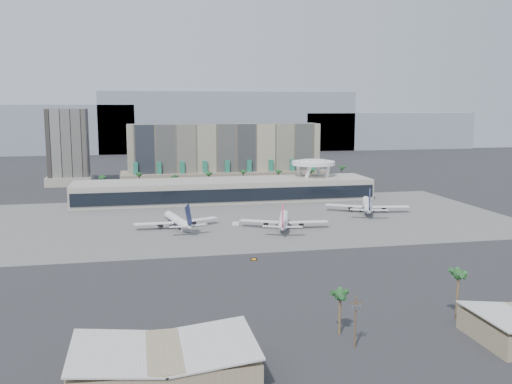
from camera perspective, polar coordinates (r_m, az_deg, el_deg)
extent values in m
plane|color=#232326|center=(223.71, 1.19, -5.42)|extent=(900.00, 900.00, 0.00)
cube|color=#5B5B59|center=(276.24, -1.40, -2.70)|extent=(260.00, 130.00, 0.06)
cube|color=gray|center=(694.28, -22.86, 5.77)|extent=(260.00, 60.00, 55.00)
cube|color=gray|center=(690.29, -2.81, 7.05)|extent=(300.00, 60.00, 70.00)
cube|color=gray|center=(748.88, 12.58, 6.02)|extent=(220.00, 60.00, 45.00)
cube|color=tan|center=(392.26, -3.17, 3.77)|extent=(130.00, 22.00, 42.00)
cube|color=gray|center=(391.99, -3.11, 1.41)|extent=(140.00, 30.00, 10.00)
cube|color=#21745A|center=(377.07, -11.93, 1.56)|extent=(3.00, 2.00, 18.00)
cube|color=#21745A|center=(377.34, -9.65, 1.63)|extent=(3.00, 2.00, 18.00)
cube|color=#21745A|center=(378.20, -7.38, 1.70)|extent=(3.00, 2.00, 18.00)
cube|color=#21745A|center=(379.65, -5.12, 1.76)|extent=(3.00, 2.00, 18.00)
cube|color=#21745A|center=(381.69, -2.88, 1.82)|extent=(3.00, 2.00, 18.00)
cube|color=#21745A|center=(384.30, -0.67, 1.88)|extent=(3.00, 2.00, 18.00)
cube|color=#21745A|center=(387.48, 1.50, 1.93)|extent=(3.00, 2.00, 18.00)
cube|color=#21745A|center=(391.20, 3.64, 1.98)|extent=(3.00, 2.00, 18.00)
cube|color=#21745A|center=(395.47, 5.74, 2.03)|extent=(3.00, 2.00, 18.00)
cube|color=black|center=(414.83, -18.25, 4.30)|extent=(26.00, 26.00, 52.00)
cube|color=#B7AFA0|center=(417.05, -18.10, 1.15)|extent=(30.00, 30.00, 6.00)
cube|color=#B7AFA0|center=(328.66, -3.15, 0.18)|extent=(170.00, 32.00, 12.00)
cube|color=black|center=(312.92, -2.70, -0.34)|extent=(168.00, 0.60, 7.00)
cube|color=black|center=(327.67, -3.16, 1.43)|extent=(170.00, 12.00, 2.50)
cylinder|color=white|center=(354.20, 6.40, 1.57)|extent=(6.98, 6.99, 21.89)
cylinder|color=white|center=(350.44, 4.42, 1.52)|extent=(6.98, 6.99, 21.89)
cylinder|color=white|center=(338.34, 5.02, 1.26)|extent=(6.98, 6.99, 21.89)
cylinder|color=white|center=(342.24, 7.06, 1.31)|extent=(6.98, 6.99, 21.89)
cylinder|color=white|center=(345.23, 5.75, 2.90)|extent=(26.00, 26.00, 2.20)
cylinder|color=white|center=(345.10, 5.75, 3.11)|extent=(16.00, 16.00, 1.20)
cylinder|color=brown|center=(360.20, -15.09, 0.64)|extent=(0.70, 0.70, 12.00)
sphere|color=#1E4C20|center=(359.48, -15.13, 1.54)|extent=(2.80, 2.80, 2.80)
cylinder|color=brown|center=(359.60, -11.59, 0.75)|extent=(0.70, 0.70, 12.00)
sphere|color=#1E4C20|center=(358.88, -11.62, 1.65)|extent=(2.80, 2.80, 2.80)
cylinder|color=brown|center=(360.35, -8.09, 0.86)|extent=(0.70, 0.70, 12.00)
sphere|color=#1E4C20|center=(359.62, -8.11, 1.76)|extent=(2.80, 2.80, 2.80)
cylinder|color=brown|center=(362.31, -4.78, 0.96)|extent=(0.70, 0.70, 12.00)
sphere|color=#1E4C20|center=(361.59, -4.79, 1.85)|extent=(2.80, 2.80, 2.80)
cylinder|color=brown|center=(365.83, -1.20, 1.06)|extent=(0.70, 0.70, 12.00)
sphere|color=#1E4C20|center=(365.11, -1.20, 1.95)|extent=(2.80, 2.80, 2.80)
cylinder|color=brown|center=(370.50, 2.15, 1.15)|extent=(0.70, 0.70, 12.00)
sphere|color=#1E4C20|center=(369.80, 2.15, 2.03)|extent=(2.80, 2.80, 2.80)
cylinder|color=brown|center=(376.40, 5.40, 1.24)|extent=(0.70, 0.70, 12.00)
sphere|color=#1E4C20|center=(375.71, 5.41, 2.10)|extent=(2.80, 2.80, 2.80)
cylinder|color=brown|center=(383.83, 8.68, 1.32)|extent=(0.70, 0.70, 12.00)
sphere|color=#1E4C20|center=(383.15, 8.70, 2.17)|extent=(2.80, 2.80, 2.80)
cube|color=gray|center=(120.91, -9.14, -16.64)|extent=(36.00, 22.00, 6.00)
cube|color=silver|center=(119.52, -13.65, -15.31)|extent=(18.65, 22.60, 2.30)
cube|color=silver|center=(120.15, -4.74, -14.95)|extent=(18.65, 22.60, 2.30)
cube|color=silver|center=(147.51, 24.07, -11.34)|extent=(15.55, 20.60, 1.98)
cylinder|color=#4C3826|center=(133.71, 9.91, -12.72)|extent=(0.44, 0.44, 12.00)
cube|color=#4C3826|center=(132.11, 9.96, -10.86)|extent=(3.20, 0.22, 0.22)
cylinder|color=slate|center=(131.82, 9.63, -11.36)|extent=(0.56, 0.56, 0.90)
cylinder|color=slate|center=(132.14, 10.00, -11.32)|extent=(0.56, 0.56, 0.90)
cylinder|color=slate|center=(132.46, 10.37, -11.28)|extent=(0.56, 0.56, 0.90)
cylinder|color=black|center=(131.53, 9.38, -10.82)|extent=(0.12, 0.12, 0.30)
cylinder|color=black|center=(132.53, 10.53, -10.70)|extent=(0.12, 0.12, 0.30)
cylinder|color=white|center=(258.97, -7.98, -2.77)|extent=(9.34, 26.44, 3.85)
cylinder|color=black|center=(259.00, -7.97, -2.80)|extent=(9.15, 25.92, 3.77)
cone|color=white|center=(273.18, -8.86, -2.19)|extent=(4.68, 5.05, 3.85)
cone|color=white|center=(242.99, -6.85, -3.44)|extent=(5.60, 9.27, 3.85)
cube|color=white|center=(255.50, -10.19, -3.11)|extent=(17.32, 3.93, 0.34)
cube|color=white|center=(261.25, -5.68, -2.76)|extent=(17.36, 10.62, 0.34)
cylinder|color=black|center=(256.84, -9.59, -3.26)|extent=(2.89, 4.21, 2.12)
cylinder|color=black|center=(261.01, -6.32, -2.99)|extent=(2.89, 4.21, 2.12)
cube|color=black|center=(240.65, -6.77, -2.34)|extent=(2.33, 8.63, 10.12)
cube|color=white|center=(240.78, -7.77, -3.45)|extent=(7.83, 2.68, 0.24)
cube|color=white|center=(243.29, -5.81, -3.29)|extent=(7.95, 4.65, 0.24)
cylinder|color=black|center=(269.15, -8.58, -2.93)|extent=(0.48, 0.48, 1.54)
cylinder|color=black|center=(257.79, -8.56, -3.45)|extent=(0.67, 0.67, 1.54)
cylinder|color=black|center=(259.46, -7.25, -3.34)|extent=(0.67, 0.67, 1.54)
cylinder|color=white|center=(256.43, 2.79, -2.79)|extent=(11.31, 27.07, 3.96)
cylinder|color=black|center=(256.46, 2.79, -2.82)|extent=(11.09, 26.53, 3.88)
cone|color=white|center=(271.63, 2.87, -2.14)|extent=(5.05, 5.38, 3.96)
cone|color=white|center=(239.27, 2.68, -3.55)|extent=(6.28, 9.67, 3.96)
cube|color=white|center=(256.07, 0.34, -2.93)|extent=(17.60, 11.90, 0.35)
cube|color=white|center=(255.55, 5.23, -2.99)|extent=(18.07, 5.23, 0.35)
cylinder|color=black|center=(256.57, 1.01, -3.13)|extent=(3.19, 4.41, 2.18)
cylinder|color=black|center=(256.20, 4.56, -3.18)|extent=(3.19, 4.41, 2.18)
cube|color=#C31643|center=(236.77, 2.68, -2.40)|extent=(2.97, 8.78, 10.43)
cube|color=white|center=(238.35, 1.60, -3.47)|extent=(8.13, 5.23, 0.25)
cube|color=white|center=(238.12, 3.75, -3.49)|extent=(8.15, 3.28, 0.25)
cylinder|color=black|center=(267.31, 2.84, -2.92)|extent=(0.50, 0.50, 1.59)
cylinder|color=black|center=(256.12, 2.07, -3.43)|extent=(0.69, 0.69, 1.59)
cylinder|color=black|center=(255.97, 3.49, -3.45)|extent=(0.69, 0.69, 1.59)
cylinder|color=white|center=(299.12, 11.05, -1.24)|extent=(13.92, 28.58, 4.24)
cylinder|color=black|center=(299.15, 11.05, -1.27)|extent=(13.64, 28.00, 4.15)
cone|color=white|center=(315.43, 10.91, -0.73)|extent=(5.62, 5.93, 4.24)
cone|color=white|center=(280.70, 11.23, -1.83)|extent=(7.26, 10.40, 4.24)
cube|color=white|center=(297.82, 8.82, -1.35)|extent=(18.39, 13.72, 0.37)
cube|color=white|center=(299.01, 13.29, -1.44)|extent=(19.47, 6.89, 0.37)
cylinder|color=black|center=(298.58, 9.42, -1.54)|extent=(3.64, 4.78, 2.33)
cylinder|color=black|center=(299.45, 12.67, -1.61)|extent=(3.64, 4.78, 2.33)
cube|color=black|center=(278.20, 11.28, -0.77)|extent=(3.81, 9.21, 11.15)
cube|color=white|center=(279.35, 10.27, -1.74)|extent=(8.57, 6.05, 0.26)
cube|color=white|center=(279.87, 12.22, -1.78)|extent=(8.77, 4.06, 0.26)
cylinder|color=black|center=(310.71, 10.94, -1.42)|extent=(0.53, 0.53, 1.69)
cylinder|color=black|center=(298.44, 10.40, -1.82)|extent=(0.74, 0.74, 1.69)
cylinder|color=black|center=(298.79, 11.69, -1.85)|extent=(0.74, 0.74, 1.69)
cube|color=silver|center=(250.80, -6.95, -3.67)|extent=(5.16, 3.68, 2.28)
cube|color=white|center=(261.53, -2.05, -3.18)|extent=(3.19, 2.08, 1.54)
cube|color=black|center=(203.12, -0.22, -6.73)|extent=(2.28, 0.32, 1.04)
cube|color=orange|center=(202.95, -0.21, -6.75)|extent=(1.66, 0.06, 0.62)
cylinder|color=black|center=(203.02, -0.45, -6.80)|extent=(0.12, 0.12, 0.62)
cylinder|color=black|center=(203.34, 0.01, -6.77)|extent=(0.12, 0.12, 0.62)
cylinder|color=brown|center=(140.63, 8.37, -11.98)|extent=(0.70, 0.70, 10.22)
sphere|color=#1E4C20|center=(139.01, 8.41, -10.12)|extent=(2.80, 2.80, 2.80)
cylinder|color=brown|center=(155.61, 19.49, -9.87)|extent=(0.70, 0.70, 12.62)
sphere|color=#1E4C20|center=(153.86, 19.60, -7.75)|extent=(2.80, 2.80, 2.80)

